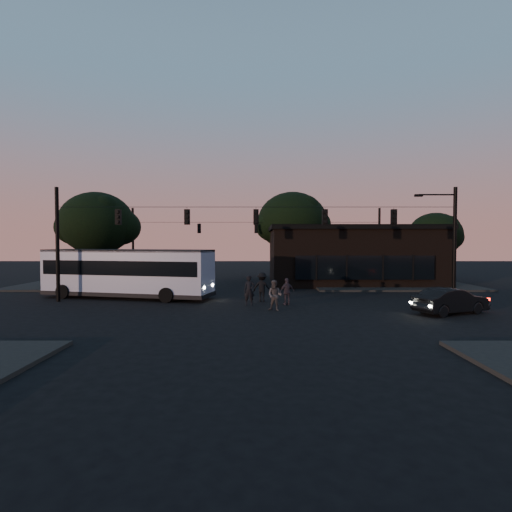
{
  "coord_description": "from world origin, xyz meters",
  "views": [
    {
      "loc": [
        0.01,
        -22.09,
        3.91
      ],
      "look_at": [
        0.0,
        4.0,
        3.0
      ],
      "focal_mm": 28.0,
      "sensor_mm": 36.0,
      "label": 1
    }
  ],
  "objects_px": {
    "bus": "(128,271)",
    "car": "(451,301)",
    "pedestrian_c": "(287,292)",
    "pedestrian_a": "(249,290)",
    "building": "(350,255)",
    "pedestrian_b": "(275,295)",
    "pedestrian_d": "(262,287)"
  },
  "relations": [
    {
      "from": "bus",
      "to": "pedestrian_a",
      "type": "relative_size",
      "value": 6.64
    },
    {
      "from": "pedestrian_c",
      "to": "car",
      "type": "bearing_deg",
      "value": 137.71
    },
    {
      "from": "building",
      "to": "car",
      "type": "height_order",
      "value": "building"
    },
    {
      "from": "pedestrian_a",
      "to": "car",
      "type": "bearing_deg",
      "value": -16.95
    },
    {
      "from": "building",
      "to": "pedestrian_c",
      "type": "height_order",
      "value": "building"
    },
    {
      "from": "pedestrian_b",
      "to": "pedestrian_c",
      "type": "bearing_deg",
      "value": 88.72
    },
    {
      "from": "building",
      "to": "bus",
      "type": "distance_m",
      "value": 20.73
    },
    {
      "from": "pedestrian_a",
      "to": "pedestrian_b",
      "type": "relative_size",
      "value": 1.07
    },
    {
      "from": "bus",
      "to": "building",
      "type": "bearing_deg",
      "value": 43.12
    },
    {
      "from": "building",
      "to": "pedestrian_b",
      "type": "bearing_deg",
      "value": -117.18
    },
    {
      "from": "pedestrian_a",
      "to": "bus",
      "type": "bearing_deg",
      "value": 157.01
    },
    {
      "from": "bus",
      "to": "car",
      "type": "bearing_deg",
      "value": -4.07
    },
    {
      "from": "pedestrian_b",
      "to": "pedestrian_c",
      "type": "relative_size",
      "value": 1.04
    },
    {
      "from": "pedestrian_c",
      "to": "pedestrian_d",
      "type": "height_order",
      "value": "pedestrian_d"
    },
    {
      "from": "building",
      "to": "bus",
      "type": "relative_size",
      "value": 1.25
    },
    {
      "from": "bus",
      "to": "pedestrian_b",
      "type": "xyz_separation_m",
      "value": [
        10.05,
        -5.14,
        -1.03
      ]
    },
    {
      "from": "bus",
      "to": "pedestrian_d",
      "type": "distance_m",
      "value": 9.59
    },
    {
      "from": "pedestrian_b",
      "to": "pedestrian_d",
      "type": "relative_size",
      "value": 0.9
    },
    {
      "from": "pedestrian_d",
      "to": "car",
      "type": "bearing_deg",
      "value": 169.52
    },
    {
      "from": "pedestrian_d",
      "to": "building",
      "type": "bearing_deg",
      "value": -112.76
    },
    {
      "from": "bus",
      "to": "pedestrian_b",
      "type": "height_order",
      "value": "bus"
    },
    {
      "from": "pedestrian_b",
      "to": "pedestrian_a",
      "type": "bearing_deg",
      "value": 149.51
    },
    {
      "from": "building",
      "to": "pedestrian_b",
      "type": "height_order",
      "value": "building"
    },
    {
      "from": "building",
      "to": "pedestrian_a",
      "type": "distance_m",
      "value": 16.59
    },
    {
      "from": "building",
      "to": "pedestrian_d",
      "type": "distance_m",
      "value": 14.9
    },
    {
      "from": "pedestrian_a",
      "to": "pedestrian_b",
      "type": "xyz_separation_m",
      "value": [
        1.49,
        -1.9,
        -0.06
      ]
    },
    {
      "from": "car",
      "to": "pedestrian_c",
      "type": "bearing_deg",
      "value": 47.26
    },
    {
      "from": "bus",
      "to": "car",
      "type": "xyz_separation_m",
      "value": [
        19.6,
        -6.13,
        -1.2
      ]
    },
    {
      "from": "car",
      "to": "pedestrian_a",
      "type": "height_order",
      "value": "pedestrian_a"
    },
    {
      "from": "building",
      "to": "pedestrian_a",
      "type": "xyz_separation_m",
      "value": [
        -9.42,
        -13.54,
        -1.78
      ]
    },
    {
      "from": "bus",
      "to": "car",
      "type": "distance_m",
      "value": 20.57
    },
    {
      "from": "pedestrian_c",
      "to": "bus",
      "type": "bearing_deg",
      "value": -38.83
    }
  ]
}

